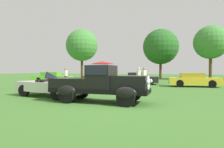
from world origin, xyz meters
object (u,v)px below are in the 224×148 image
at_px(spectator_near_truck, 139,77).
at_px(spectator_between_cars, 144,77).
at_px(spectator_far_side, 115,77).
at_px(show_car_charcoal, 139,78).
at_px(show_car_burgundy, 100,78).
at_px(canopy_tent_left_field, 102,63).
at_px(show_car_lime, 52,77).
at_px(feature_pickup_truck, 100,83).
at_px(spectator_by_row, 66,75).
at_px(show_car_yellow, 194,80).
at_px(neighbor_convertible, 52,86).

bearing_deg(spectator_near_truck, spectator_between_cars, 84.02).
bearing_deg(spectator_far_side, show_car_charcoal, 79.98).
xyz_separation_m(show_car_burgundy, canopy_tent_left_field, (-2.18, 5.71, 1.82)).
distance_m(show_car_charcoal, spectator_near_truck, 4.82).
bearing_deg(show_car_lime, canopy_tent_left_field, 61.81).
height_order(feature_pickup_truck, show_car_lime, feature_pickup_truck).
bearing_deg(show_car_burgundy, spectator_between_cars, -28.26).
bearing_deg(canopy_tent_left_field, feature_pickup_truck, -67.05).
bearing_deg(spectator_by_row, canopy_tent_left_field, 86.05).
height_order(feature_pickup_truck, show_car_yellow, feature_pickup_truck).
relative_size(neighbor_convertible, spectator_between_cars, 2.64).
distance_m(show_car_lime, show_car_charcoal, 10.03).
bearing_deg(show_car_lime, show_car_burgundy, 8.36).
distance_m(spectator_near_truck, spectator_far_side, 1.94).
relative_size(show_car_yellow, spectator_near_truck, 2.64).
height_order(show_car_yellow, canopy_tent_left_field, canopy_tent_left_field).
height_order(neighbor_convertible, canopy_tent_left_field, canopy_tent_left_field).
xyz_separation_m(show_car_charcoal, spectator_far_side, (-0.88, -4.96, 0.31)).
xyz_separation_m(spectator_by_row, spectator_far_side, (6.14, -2.13, 0.00)).
bearing_deg(show_car_burgundy, neighbor_convertible, -80.63).
bearing_deg(neighbor_convertible, spectator_between_cars, 63.77).
xyz_separation_m(feature_pickup_truck, show_car_burgundy, (-5.01, 11.29, -0.27)).
bearing_deg(show_car_burgundy, spectator_far_side, -53.73).
distance_m(feature_pickup_truck, show_car_burgundy, 12.35).
relative_size(feature_pickup_truck, spectator_far_side, 2.78).
distance_m(spectator_by_row, canopy_tent_left_field, 8.37).
height_order(show_car_charcoal, spectator_far_side, spectator_far_side).
bearing_deg(feature_pickup_truck, canopy_tent_left_field, 112.95).
xyz_separation_m(neighbor_convertible, show_car_burgundy, (-1.73, 10.50, 0.02)).
distance_m(neighbor_convertible, show_car_yellow, 12.25).
height_order(spectator_near_truck, canopy_tent_left_field, canopy_tent_left_field).
distance_m(show_car_charcoal, spectator_far_side, 5.05).
bearing_deg(canopy_tent_left_field, neighbor_convertible, -76.42).
bearing_deg(show_car_yellow, feature_pickup_truck, -113.57).
height_order(show_car_lime, spectator_far_side, spectator_far_side).
xyz_separation_m(neighbor_convertible, spectator_by_row, (-4.49, 8.01, 0.33)).
relative_size(show_car_lime, show_car_charcoal, 1.14).
bearing_deg(spectator_far_side, canopy_tent_left_field, 118.35).
distance_m(neighbor_convertible, spectator_far_side, 6.12).
distance_m(spectator_far_side, canopy_tent_left_field, 11.84).
height_order(show_car_lime, spectator_by_row, spectator_by_row).
relative_size(spectator_near_truck, spectator_between_cars, 1.00).
bearing_deg(show_car_yellow, spectator_far_side, -149.42).
relative_size(show_car_lime, spectator_between_cars, 2.79).
relative_size(feature_pickup_truck, spectator_by_row, 2.78).
xyz_separation_m(show_car_yellow, canopy_tent_left_field, (-11.68, 6.73, 1.82)).
relative_size(show_car_yellow, canopy_tent_left_field, 1.63).
distance_m(show_car_charcoal, canopy_tent_left_field, 8.60).
bearing_deg(show_car_burgundy, spectator_by_row, -137.79).
relative_size(neighbor_convertible, spectator_far_side, 2.64).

